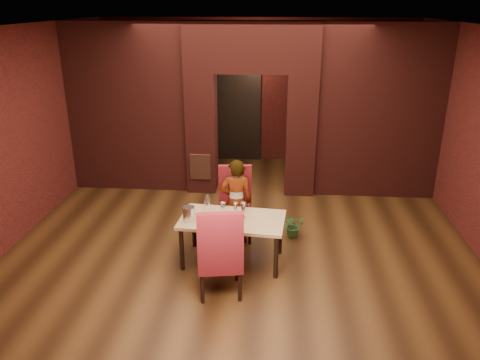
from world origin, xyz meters
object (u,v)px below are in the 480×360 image
object	(u,v)px
wine_glass_c	(243,210)
wine_bucket	(189,214)
chair_near	(220,250)
wine_glass_a	(223,209)
chair_far	(235,205)
water_bottle	(207,206)
dining_table	(232,240)
wine_glass_b	(235,209)
potted_plant	(294,226)
person_seated	(236,202)

from	to	relation	value
wine_glass_c	wine_bucket	xyz separation A→B (m)	(-0.74, -0.16, -0.01)
chair_near	wine_glass_a	xyz separation A→B (m)	(-0.06, 0.85, 0.17)
chair_far	chair_near	xyz separation A→B (m)	(-0.06, -1.48, 0.04)
chair_far	water_bottle	distance (m)	0.81
wine_glass_a	water_bottle	distance (m)	0.23
chair_near	wine_bucket	world-z (taller)	chair_near
dining_table	wine_glass_a	world-z (taller)	wine_glass_a
wine_glass_b	wine_glass_c	xyz separation A→B (m)	(0.12, -0.08, 0.02)
wine_bucket	wine_glass_a	bearing A→B (deg)	24.93
dining_table	potted_plant	distance (m)	1.23
chair_far	wine_glass_a	size ratio (longest dim) A/B	5.79
dining_table	wine_glass_a	xyz separation A→B (m)	(-0.14, 0.09, 0.44)
wine_glass_b	potted_plant	xyz separation A→B (m)	(0.86, 0.71, -0.59)
chair_far	wine_bucket	xyz separation A→B (m)	(-0.57, -0.84, 0.21)
wine_glass_c	chair_far	bearing A→B (deg)	104.28
person_seated	potted_plant	bearing A→B (deg)	-170.28
potted_plant	wine_glass_a	bearing A→B (deg)	-144.19
wine_glass_b	wine_glass_c	distance (m)	0.15
chair_near	potted_plant	distance (m)	1.92
chair_far	water_bottle	xyz separation A→B (m)	(-0.33, -0.69, 0.28)
wine_bucket	chair_near	bearing A→B (deg)	-51.99
wine_glass_b	wine_bucket	size ratio (longest dim) A/B	0.89
water_bottle	dining_table	bearing A→B (deg)	-5.12
chair_far	wine_glass_a	bearing A→B (deg)	-106.70
chair_near	person_seated	xyz separation A→B (m)	(0.08, 1.36, 0.06)
chair_far	wine_bucket	world-z (taller)	chair_far
wine_glass_b	potted_plant	distance (m)	1.26
chair_far	water_bottle	size ratio (longest dim) A/B	3.44
person_seated	wine_glass_a	world-z (taller)	person_seated
dining_table	wine_glass_b	world-z (taller)	wine_glass_b
person_seated	wine_glass_a	distance (m)	0.54
water_bottle	potted_plant	size ratio (longest dim) A/B	0.90
water_bottle	potted_plant	bearing A→B (deg)	32.88
chair_near	water_bottle	distance (m)	0.87
dining_table	water_bottle	distance (m)	0.62
potted_plant	person_seated	bearing A→B (deg)	-164.99
wine_glass_c	wine_bucket	bearing A→B (deg)	-168.06
dining_table	water_bottle	bearing A→B (deg)	179.55
wine_glass_a	wine_glass_c	bearing A→B (deg)	-10.21
dining_table	potted_plant	world-z (taller)	dining_table
wine_glass_b	water_bottle	world-z (taller)	water_bottle
wine_glass_c	water_bottle	size ratio (longest dim) A/B	0.67
dining_table	wine_glass_b	xyz separation A→B (m)	(0.03, 0.12, 0.43)
person_seated	wine_glass_c	world-z (taller)	person_seated
person_seated	wine_glass_b	distance (m)	0.49
chair_far	wine_bucket	bearing A→B (deg)	-130.22
chair_near	wine_glass_c	world-z (taller)	chair_near
wine_glass_a	wine_glass_c	distance (m)	0.29
wine_glass_b	wine_bucket	xyz separation A→B (m)	(-0.62, -0.24, 0.01)
wine_glass_b	wine_glass_c	size ratio (longest dim) A/B	0.82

